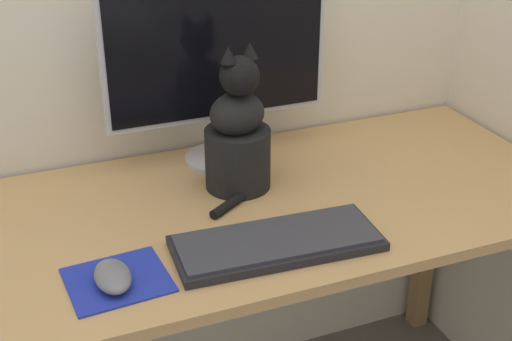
% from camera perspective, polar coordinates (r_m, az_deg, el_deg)
% --- Properties ---
extents(desk, '(1.44, 0.66, 0.75)m').
position_cam_1_polar(desk, '(1.62, 0.22, -5.64)').
color(desk, tan).
rests_on(desk, ground_plane).
extents(monitor, '(0.54, 0.17, 0.46)m').
position_cam_1_polar(monitor, '(1.66, -3.14, 8.95)').
color(monitor, '#B2B2B7').
rests_on(monitor, desk).
extents(keyboard, '(0.42, 0.19, 0.02)m').
position_cam_1_polar(keyboard, '(1.40, 1.68, -5.76)').
color(keyboard, black).
rests_on(keyboard, desk).
extents(mousepad_left, '(0.19, 0.17, 0.00)m').
position_cam_1_polar(mousepad_left, '(1.34, -11.01, -8.60)').
color(mousepad_left, '#1E2D9E').
rests_on(mousepad_left, desk).
extents(computer_mouse_left, '(0.06, 0.11, 0.03)m').
position_cam_1_polar(computer_mouse_left, '(1.32, -11.40, -8.30)').
color(computer_mouse_left, slate).
rests_on(computer_mouse_left, mousepad_left).
extents(cat, '(0.20, 0.22, 0.34)m').
position_cam_1_polar(cat, '(1.57, -1.46, 2.75)').
color(cat, black).
rests_on(cat, desk).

